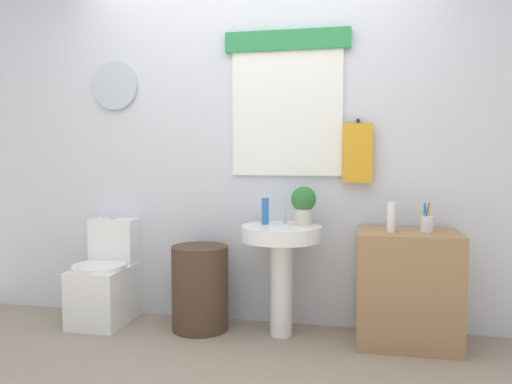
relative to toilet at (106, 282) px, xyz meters
name	(u,v)px	position (x,y,z in m)	size (l,w,h in m)	color
back_wall	(255,143)	(1.06, 0.27, 1.02)	(4.40, 0.18, 2.60)	silver
toilet	(106,282)	(0.00, 0.00, 0.00)	(0.38, 0.51, 0.76)	white
laundry_hamper	(200,288)	(0.73, -0.03, 0.00)	(0.39, 0.39, 0.59)	#4C3828
pedestal_sink	(281,252)	(1.30, -0.03, 0.28)	(0.54, 0.54, 0.75)	white
faucet	(284,216)	(1.30, 0.09, 0.51)	(0.03, 0.03, 0.10)	silver
wooden_cabinet	(408,288)	(2.12, -0.03, 0.08)	(0.64, 0.44, 0.73)	#9E754C
soap_bottle	(265,211)	(1.18, 0.02, 0.55)	(0.05, 0.05, 0.18)	#2D6BB7
potted_plant	(304,203)	(1.44, 0.03, 0.61)	(0.17, 0.17, 0.26)	beige
lotion_bottle	(391,217)	(2.01, -0.07, 0.54)	(0.05, 0.05, 0.19)	white
toothbrush_cup	(427,223)	(2.23, -0.01, 0.50)	(0.08, 0.08, 0.19)	silver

